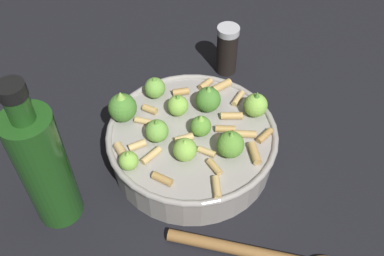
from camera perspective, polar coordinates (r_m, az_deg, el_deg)
ground_plane at (r=0.68m, az=0.00°, el=-3.78°), size 2.40×2.40×0.00m
cooking_pan at (r=0.66m, az=-0.11°, el=-1.64°), size 0.25×0.25×0.11m
pepper_shaker at (r=0.80m, az=4.58°, el=10.15°), size 0.04×0.04×0.10m
olive_oil_bottle at (r=0.58m, az=-18.78°, el=-4.78°), size 0.06×0.06×0.24m
wooden_spoon at (r=0.60m, az=9.76°, el=-16.08°), size 0.24×0.06×0.02m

